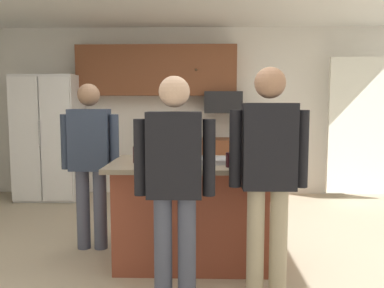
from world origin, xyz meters
The scene contains 18 objects.
floor centered at (0.00, 0.00, 0.00)m, with size 7.04×7.04×0.00m, color #B7A88E.
back_wall centered at (0.00, 2.80, 1.30)m, with size 6.40×0.10×2.60m, color white.
french_door_window_panel centered at (2.60, 2.40, 1.10)m, with size 0.90×0.06×2.00m, color white.
cabinet_run_upper centered at (-0.40, 2.60, 1.93)m, with size 2.40×0.38×0.75m.
cabinet_run_lower centered at (0.60, 2.48, 0.45)m, with size 1.80×0.63×0.90m.
refrigerator centered at (-2.00, 2.38, 0.92)m, with size 0.90×0.76×1.85m.
microwave_over_range centered at (0.60, 2.50, 1.45)m, with size 0.56×0.40×0.32m, color black.
kitchen_island centered at (0.20, 0.00, 0.47)m, with size 1.44×0.91×0.92m.
person_guest_left centered at (0.78, -0.68, 0.99)m, with size 0.57×0.22×1.70m.
person_elder_center centered at (-0.80, 0.29, 0.94)m, with size 0.57×0.22×1.63m.
person_guest_by_door centered at (0.10, -0.80, 0.94)m, with size 0.57×0.22×1.63m.
glass_pilsner centered at (0.71, -0.08, 0.99)m, with size 0.07×0.07×0.14m.
glass_stout_tall centered at (-0.28, -0.08, 0.99)m, with size 0.06×0.06×0.15m.
tumbler_amber centered at (0.73, 0.29, 0.99)m, with size 0.07×0.07×0.13m.
mug_blue_stoneware centered at (-0.09, -0.17, 0.97)m, with size 0.12×0.08×0.11m.
mug_ceramic_white centered at (0.60, 0.01, 0.97)m, with size 0.12×0.08×0.10m.
glass_short_whisky centered at (0.52, -0.29, 0.98)m, with size 0.06×0.06×0.12m.
serving_tray centered at (0.33, -0.05, 0.94)m, with size 0.44×0.30×0.04m.
Camera 1 is at (0.30, -3.57, 1.46)m, focal length 37.59 mm.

